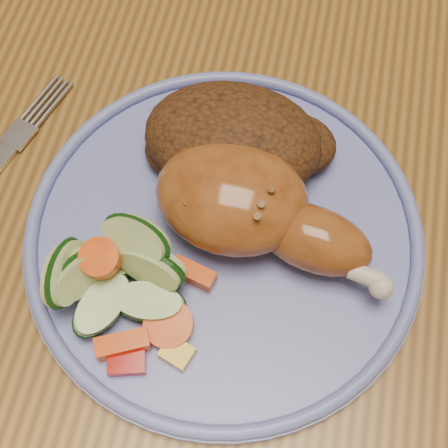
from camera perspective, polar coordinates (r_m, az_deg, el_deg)
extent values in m
plane|color=brown|center=(1.20, 2.58, -14.19)|extent=(4.00, 4.00, 0.00)
cube|color=brown|center=(0.50, 5.96, 2.34)|extent=(0.90, 1.40, 0.04)
cylinder|color=#4C2D16|center=(1.16, -2.46, 7.71)|extent=(0.04, 0.04, 0.41)
cylinder|color=#4C2D16|center=(1.16, 15.24, 4.42)|extent=(0.04, 0.04, 0.41)
cylinder|color=#4C2D16|center=(1.38, 16.57, 17.17)|extent=(0.04, 0.04, 0.41)
cylinder|color=#6772BC|center=(0.46, 0.00, -1.13)|extent=(0.29, 0.29, 0.01)
torus|color=#6772BC|center=(0.45, 0.00, -0.55)|extent=(0.29, 0.29, 0.01)
ellipsoid|color=#94501F|center=(0.43, 0.73, 2.54)|extent=(0.11, 0.10, 0.06)
ellipsoid|color=#94501F|center=(0.43, 8.19, -1.35)|extent=(0.09, 0.06, 0.04)
sphere|color=beige|center=(0.43, 14.16, -5.60)|extent=(0.02, 0.02, 0.02)
ellipsoid|color=#472811|center=(0.46, 0.82, 7.74)|extent=(0.13, 0.10, 0.06)
ellipsoid|color=#472811|center=(0.47, 6.31, 7.27)|extent=(0.07, 0.05, 0.04)
ellipsoid|color=#472811|center=(0.47, -3.99, 6.78)|extent=(0.05, 0.05, 0.03)
cube|color=#A50A05|center=(0.42, -8.88, -12.14)|extent=(0.03, 0.03, 0.01)
cube|color=#E5A507|center=(0.42, -4.32, -11.66)|extent=(0.02, 0.02, 0.01)
cube|color=#F35308|center=(0.42, -9.26, -10.79)|extent=(0.04, 0.03, 0.01)
cylinder|color=#F35308|center=(0.41, -11.28, -3.08)|extent=(0.03, 0.03, 0.02)
cylinder|color=#F35308|center=(0.42, -5.08, -9.12)|extent=(0.03, 0.03, 0.02)
cube|color=#F35308|center=(0.43, -2.82, -4.55)|extent=(0.03, 0.02, 0.01)
cylinder|color=#C1D88C|center=(0.42, -12.95, -4.34)|extent=(0.06, 0.06, 0.05)
cylinder|color=#C1D88C|center=(0.43, -6.91, -7.14)|extent=(0.05, 0.05, 0.02)
cylinder|color=#C1D88C|center=(0.42, -7.99, -1.31)|extent=(0.06, 0.06, 0.04)
cylinder|color=#C1D88C|center=(0.42, -6.63, -3.80)|extent=(0.05, 0.04, 0.05)
cylinder|color=#C1D88C|center=(0.43, -11.11, -7.27)|extent=(0.06, 0.06, 0.03)
cylinder|color=#C1D88C|center=(0.44, -10.13, -3.27)|extent=(0.06, 0.06, 0.02)
cylinder|color=#C1D88C|center=(0.43, -14.35, -4.36)|extent=(0.04, 0.05, 0.05)
cube|color=silver|center=(0.53, -18.26, 7.76)|extent=(0.04, 0.08, 0.00)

